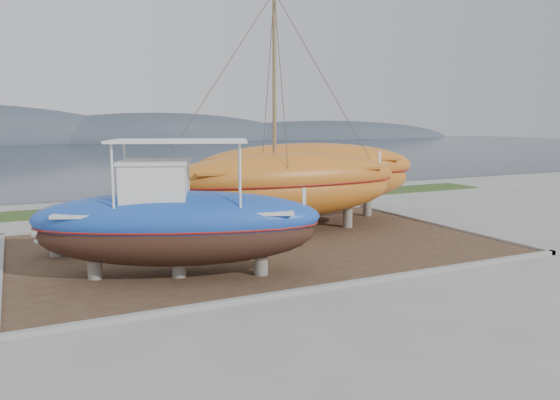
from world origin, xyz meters
name	(u,v)px	position (x,y,z in m)	size (l,w,h in m)	color
ground	(307,270)	(0.00, 0.00, 0.00)	(140.00, 140.00, 0.00)	gray
dirt_patch	(258,245)	(0.00, 4.00, 0.03)	(18.00, 12.00, 0.06)	#422D1E
curb_frame	(258,244)	(0.00, 4.00, 0.07)	(18.60, 12.60, 0.15)	gray
grass_strip	(178,205)	(0.00, 15.50, 0.04)	(44.00, 3.00, 0.08)	#284219
sea	(77,154)	(0.00, 70.00, 0.00)	(260.00, 100.00, 0.04)	black
mountain_ridge	(52,142)	(0.00, 125.00, 0.00)	(200.00, 36.00, 20.00)	#333D49
blue_caique	(177,209)	(-4.05, 0.92, 2.19)	(8.85, 2.77, 4.26)	#1D4BB4
white_dinghy	(87,236)	(-6.19, 5.67, 0.65)	(3.93, 1.47, 1.18)	silver
orange_sailboat	(286,116)	(1.99, 5.51, 5.06)	(10.65, 3.14, 10.00)	#BC671D
orange_bare_hull	(308,182)	(4.51, 8.12, 1.88)	(11.10, 3.33, 3.64)	#BC671D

